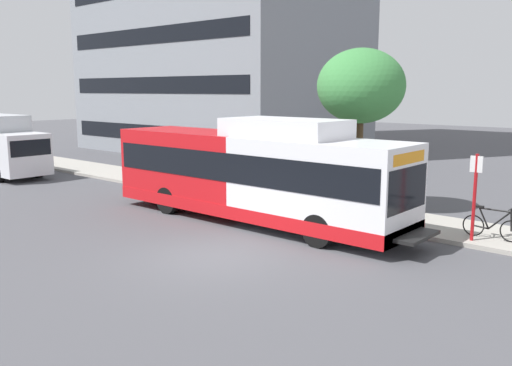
# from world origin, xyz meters

# --- Properties ---
(ground_plane) EXTENTS (120.00, 120.00, 0.00)m
(ground_plane) POSITION_xyz_m (0.00, 8.00, 0.00)
(ground_plane) COLOR #4C4C51
(sidewalk_curb) EXTENTS (3.00, 56.00, 0.14)m
(sidewalk_curb) POSITION_xyz_m (7.00, 6.00, 0.07)
(sidewalk_curb) COLOR #A8A399
(sidewalk_curb) RESTS_ON ground
(transit_bus) EXTENTS (2.58, 12.25, 3.65)m
(transit_bus) POSITION_xyz_m (3.84, 1.84, 1.70)
(transit_bus) COLOR white
(transit_bus) RESTS_ON ground
(bus_stop_sign_pole) EXTENTS (0.10, 0.36, 2.60)m
(bus_stop_sign_pole) POSITION_xyz_m (5.90, -5.01, 1.65)
(bus_stop_sign_pole) COLOR red
(bus_stop_sign_pole) RESTS_ON sidewalk_curb
(bicycle_parked) EXTENTS (0.52, 1.76, 1.02)m
(bicycle_parked) POSITION_xyz_m (6.45, -5.41, 0.56)
(bicycle_parked) COLOR black
(bicycle_parked) RESTS_ON sidewalk_curb
(street_tree_near_stop) EXTENTS (3.23, 3.23, 5.95)m
(street_tree_near_stop) POSITION_xyz_m (7.67, -0.08, 4.69)
(street_tree_near_stop) COLOR #4C3823
(street_tree_near_stop) RESTS_ON sidewalk_curb
(lattice_comm_tower) EXTENTS (1.10, 1.10, 29.29)m
(lattice_comm_tower) POSITION_xyz_m (20.32, 34.11, 9.75)
(lattice_comm_tower) COLOR #B7B7BC
(lattice_comm_tower) RESTS_ON ground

